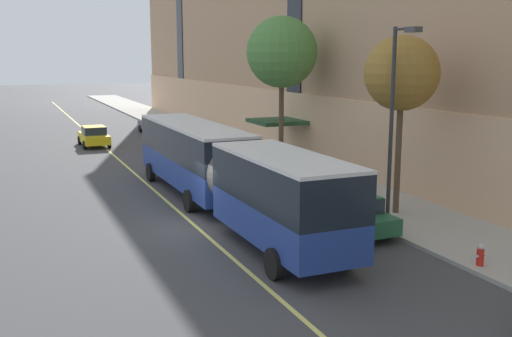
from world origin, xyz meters
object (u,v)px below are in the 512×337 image
object	(u,v)px
city_bus	(222,167)
street_tree_far_uptown	(282,53)
parked_car_darkgray_1	(154,125)
taxi_cab	(94,136)
parked_car_green_0	(351,213)
fire_hydrant	(480,255)
street_lamp	(395,108)
parked_car_white_5	(184,139)
street_tree_mid_block	(402,74)
parked_car_white_4	(231,159)

from	to	relation	value
city_bus	street_tree_far_uptown	size ratio (longest dim) A/B	2.18
parked_car_darkgray_1	taxi_cab	distance (m)	8.30
parked_car_green_0	street_tree_far_uptown	xyz separation A→B (m)	(3.12, 13.01, 6.23)
parked_car_green_0	fire_hydrant	world-z (taller)	parked_car_green_0
city_bus	taxi_cab	bearing A→B (deg)	95.92
parked_car_green_0	street_lamp	xyz separation A→B (m)	(1.72, -0.23, 4.05)
fire_hydrant	taxi_cab	bearing A→B (deg)	103.20
taxi_cab	fire_hydrant	world-z (taller)	taxi_cab
parked_car_green_0	city_bus	bearing A→B (deg)	127.85
taxi_cab	street_lamp	world-z (taller)	street_lamp
parked_car_green_0	street_tree_far_uptown	size ratio (longest dim) A/B	0.49
parked_car_white_5	taxi_cab	distance (m)	7.29
parked_car_green_0	street_tree_far_uptown	bearing A→B (deg)	76.50
city_bus	taxi_cab	world-z (taller)	city_bus
parked_car_white_5	street_tree_mid_block	size ratio (longest dim) A/B	0.60
city_bus	parked_car_white_4	xyz separation A→B (m)	(3.69, 8.74, -1.27)
parked_car_darkgray_1	parked_car_white_5	bearing A→B (deg)	-90.51
parked_car_green_0	street_lamp	world-z (taller)	street_lamp
parked_car_white_4	taxi_cab	size ratio (longest dim) A/B	0.98
parked_car_white_4	street_lamp	distance (m)	14.37
street_lamp	fire_hydrant	world-z (taller)	street_lamp
parked_car_darkgray_1	fire_hydrant	size ratio (longest dim) A/B	6.54
parked_car_white_4	city_bus	bearing A→B (deg)	-112.87
city_bus	parked_car_green_0	distance (m)	6.10
street_lamp	parked_car_darkgray_1	bearing A→B (deg)	92.91
parked_car_green_0	taxi_cab	xyz separation A→B (m)	(-5.99, 27.19, 0.00)
parked_car_green_0	street_tree_mid_block	world-z (taller)	street_tree_mid_block
street_tree_far_uptown	parked_car_white_4	bearing A→B (deg)	171.94
street_lamp	city_bus	bearing A→B (deg)	137.44
parked_car_white_4	street_tree_mid_block	xyz separation A→B (m)	(3.10, -12.09, 5.30)
parked_car_white_4	street_tree_mid_block	world-z (taller)	street_tree_mid_block
city_bus	street_lamp	xyz separation A→B (m)	(5.38, -4.94, 2.78)
city_bus	parked_car_darkgray_1	size ratio (longest dim) A/B	4.16
street_tree_mid_block	fire_hydrant	size ratio (longest dim) A/B	10.46
parked_car_green_0	parked_car_white_4	size ratio (longest dim) A/B	1.01
taxi_cab	fire_hydrant	xyz separation A→B (m)	(7.61, -32.45, -0.29)
parked_car_white_5	parked_car_white_4	bearing A→B (deg)	-89.52
city_bus	parked_car_white_5	xyz separation A→B (m)	(3.61, 18.25, -1.27)
taxi_cab	street_tree_mid_block	world-z (taller)	street_tree_mid_block
parked_car_darkgray_1	street_tree_mid_block	xyz separation A→B (m)	(3.09, -31.54, 5.29)
parked_car_darkgray_1	fire_hydrant	xyz separation A→B (m)	(1.59, -38.16, -0.29)
parked_car_darkgray_1	street_tree_mid_block	size ratio (longest dim) A/B	0.62
street_lamp	street_tree_mid_block	bearing A→B (deg)	48.50
city_bus	street_tree_far_uptown	bearing A→B (deg)	50.73
street_tree_mid_block	street_tree_far_uptown	size ratio (longest dim) A/B	0.84
parked_car_green_0	fire_hydrant	xyz separation A→B (m)	(1.62, -5.26, -0.29)
street_tree_mid_block	street_tree_far_uptown	xyz separation A→B (m)	(-0.00, 11.65, 0.93)
parked_car_green_0	parked_car_white_5	size ratio (longest dim) A/B	0.97
parked_car_darkgray_1	street_tree_far_uptown	bearing A→B (deg)	-81.16
parked_car_darkgray_1	fire_hydrant	world-z (taller)	parked_car_darkgray_1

